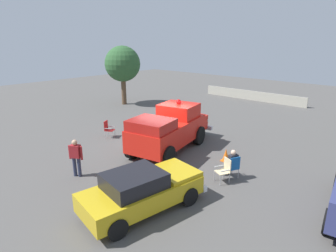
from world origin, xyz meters
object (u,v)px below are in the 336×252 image
Objects in this scene: vintage_fire_truck at (170,128)px; lawn_chair_by_car at (108,128)px; lawn_chair_spare at (225,169)px; traffic_cone at (226,155)px; spectator_seated at (232,162)px; classic_hot_rod at (143,189)px; lawn_chair_near_truck at (233,166)px; oak_tree_distant at (123,64)px; spectator_standing at (76,155)px.

lawn_chair_by_car is at bearing 14.14° from vintage_fire_truck.
lawn_chair_spare is (-4.07, 1.21, -0.61)m from vintage_fire_truck.
spectator_seated is at bearing 127.86° from traffic_cone.
classic_hot_rod is 4.52× the size of lawn_chair_spare.
lawn_chair_by_car is 8.20m from spectator_seated.
lawn_chair_near_truck is (-4.20, 0.75, -0.61)m from vintage_fire_truck.
lawn_chair_near_truck is at bearing 129.71° from traffic_cone.
lawn_chair_near_truck is at bearing 169.95° from vintage_fire_truck.
lawn_chair_by_car is 9.64m from oak_tree_distant.
lawn_chair_by_car reaches higher than traffic_cone.
spectator_standing is 14.48m from oak_tree_distant.
traffic_cone is at bearing -50.29° from lawn_chair_near_truck.
spectator_standing reaches higher than traffic_cone.
oak_tree_distant is at bearing -27.82° from vintage_fire_truck.
oak_tree_distant is at bearing -19.85° from traffic_cone.
spectator_standing is at bearing 128.37° from lawn_chair_by_car.
vintage_fire_truck is 1.36× the size of classic_hot_rod.
lawn_chair_near_truck is 0.17m from spectator_seated.
lawn_chair_spare is at bearing 178.76° from lawn_chair_by_car.
spectator_seated is at bearing -25.95° from lawn_chair_near_truck.
lawn_chair_by_car is 0.79× the size of spectator_seated.
traffic_cone is at bearing -167.95° from vintage_fire_truck.
classic_hot_rod is at bearing 121.74° from vintage_fire_truck.
vintage_fire_truck is 5.13m from spectator_standing.
lawn_chair_by_car is 0.20× the size of oak_tree_distant.
spectator_seated is 1.74m from traffic_cone.
vintage_fire_truck is 5.68m from classic_hot_rod.
oak_tree_distant reaches higher than traffic_cone.
traffic_cone is (-13.53, 4.88, -3.29)m from oak_tree_distant.
lawn_chair_by_car is 0.61× the size of spectator_standing.
classic_hot_rod is at bearing 75.04° from spectator_seated.
spectator_standing is 6.97m from traffic_cone.
lawn_chair_near_truck is 1.84m from traffic_cone.
vintage_fire_truck reaches higher than spectator_standing.
classic_hot_rod is 8.03m from lawn_chair_by_car.
spectator_seated is at bearing -139.14° from spectator_standing.
spectator_standing is at bearing 54.96° from traffic_cone.
classic_hot_rod is 3.77m from lawn_chair_spare.
lawn_chair_spare is 0.61× the size of spectator_standing.
oak_tree_distant is (13.47, -10.35, 2.85)m from classic_hot_rod.
spectator_seated is at bearing 156.88° from oak_tree_distant.
oak_tree_distant is at bearing -47.90° from spectator_standing.
vintage_fire_truck is 4.85× the size of spectator_seated.
lawn_chair_spare is 2.15m from traffic_cone.
traffic_cone is at bearing -61.04° from lawn_chair_spare.
lawn_chair_near_truck is at bearing 156.86° from oak_tree_distant.
lawn_chair_spare is at bearing 155.14° from oak_tree_distant.
lawn_chair_near_truck is at bearing -105.45° from lawn_chair_spare.
lawn_chair_by_car is 1.61× the size of traffic_cone.
lawn_chair_by_car is at bearing -28.10° from classic_hot_rod.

